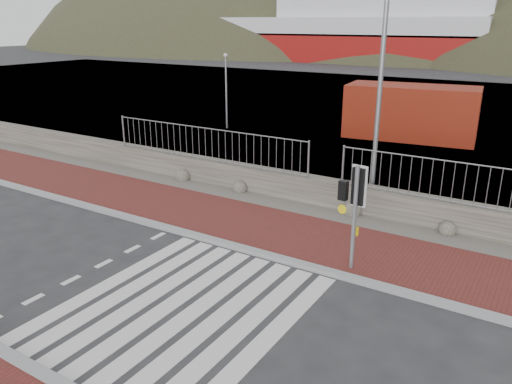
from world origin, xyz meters
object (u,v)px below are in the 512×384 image
Objects in this scene: streetlight at (387,56)px; shipping_container at (411,112)px; traffic_signal_far at (354,196)px; ferry at (344,24)px.

streetlight reaches higher than shipping_container.
traffic_signal_far is 5.53m from streetlight.
shipping_container is at bearing -63.80° from ferry.
streetlight is at bearing -72.16° from traffic_signal_far.
traffic_signal_far is 0.41× the size of shipping_container.
traffic_signal_far is at bearing -67.24° from ferry.
ferry is 69.95m from traffic_signal_far.
streetlight is 11.42m from shipping_container.
shipping_container is (-2.88, 15.34, -0.58)m from traffic_signal_far.
ferry is 7.74× the size of shipping_container.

